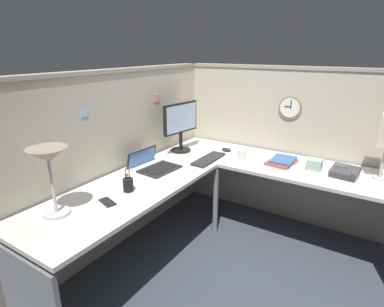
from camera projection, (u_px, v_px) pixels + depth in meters
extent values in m
plane|color=#383D47|center=(222.00, 244.00, 2.89)|extent=(6.80, 6.80, 0.00)
cube|color=#B7AD99|center=(120.00, 161.00, 2.79)|extent=(2.57, 0.10, 1.55)
cube|color=gray|center=(113.00, 71.00, 2.54)|extent=(2.57, 0.12, 0.03)
cube|color=#B7AD99|center=(285.00, 146.00, 3.20)|extent=(0.10, 2.37, 1.55)
cube|color=gray|center=(293.00, 68.00, 2.95)|extent=(0.12, 2.37, 0.03)
cube|color=beige|center=(154.00, 177.00, 2.60)|extent=(2.35, 0.66, 0.03)
cube|color=beige|center=(310.00, 171.00, 2.73)|extent=(0.66, 1.49, 0.03)
cylinder|color=slate|center=(215.00, 200.00, 2.99)|extent=(0.05, 0.05, 0.70)
cube|color=slate|center=(30.00, 300.00, 1.79)|extent=(0.03, 0.58, 0.60)
cylinder|color=black|center=(181.00, 150.00, 3.20)|extent=(0.20, 0.20, 0.02)
cylinder|color=black|center=(181.00, 141.00, 3.17)|extent=(0.04, 0.04, 0.20)
cube|color=black|center=(181.00, 118.00, 3.09)|extent=(0.46, 0.09, 0.30)
cube|color=#99B2D1|center=(182.00, 118.00, 3.08)|extent=(0.42, 0.06, 0.26)
cube|color=#232326|center=(160.00, 169.00, 2.70)|extent=(0.36, 0.27, 0.02)
cube|color=black|center=(160.00, 168.00, 2.70)|extent=(0.30, 0.20, 0.00)
cube|color=#232326|center=(141.00, 160.00, 2.82)|extent=(0.34, 0.10, 0.22)
cube|color=#4C84D8|center=(142.00, 160.00, 2.82)|extent=(0.31, 0.08, 0.18)
cube|color=#232326|center=(209.00, 159.00, 2.94)|extent=(0.43, 0.14, 0.02)
ellipsoid|color=#232326|center=(226.00, 150.00, 3.19)|extent=(0.06, 0.10, 0.03)
cylinder|color=#B7BABF|center=(57.00, 213.00, 1.98)|extent=(0.17, 0.17, 0.02)
cylinder|color=#B7BABF|center=(52.00, 185.00, 1.92)|extent=(0.02, 0.02, 0.38)
cone|color=gray|center=(48.00, 155.00, 1.86)|extent=(0.24, 0.24, 0.09)
cylinder|color=black|center=(128.00, 185.00, 2.29)|extent=(0.08, 0.08, 0.10)
cylinder|color=#1E1EB2|center=(126.00, 177.00, 2.26)|extent=(0.01, 0.02, 0.13)
cylinder|color=#B21E1E|center=(129.00, 176.00, 2.27)|extent=(0.01, 0.01, 0.13)
cylinder|color=#D8591E|center=(126.00, 175.00, 2.27)|extent=(0.03, 0.03, 0.01)
cube|color=black|center=(107.00, 202.00, 2.13)|extent=(0.11, 0.16, 0.01)
cube|color=#38383D|center=(344.00, 173.00, 2.55)|extent=(0.21, 0.22, 0.10)
cube|color=#8CA58C|center=(341.00, 167.00, 2.56)|extent=(0.02, 0.09, 0.04)
cube|color=#38383D|center=(356.00, 173.00, 2.49)|extent=(0.19, 0.06, 0.04)
cube|color=#BF3F38|center=(281.00, 162.00, 2.86)|extent=(0.31, 0.25, 0.02)
cube|color=#335999|center=(283.00, 160.00, 2.86)|extent=(0.26, 0.19, 0.02)
cylinder|color=#B7BABF|center=(379.00, 178.00, 2.53)|extent=(0.11, 0.11, 0.01)
cylinder|color=#B7BABF|center=(383.00, 162.00, 2.48)|extent=(0.02, 0.02, 0.27)
cylinder|color=silver|center=(242.00, 155.00, 2.94)|extent=(0.08, 0.08, 0.10)
cube|color=#8CAD99|center=(315.00, 164.00, 2.71)|extent=(0.12, 0.12, 0.09)
cylinder|color=olive|center=(290.00, 108.00, 3.02)|extent=(0.03, 0.22, 0.22)
cylinder|color=white|center=(290.00, 108.00, 3.00)|extent=(0.00, 0.19, 0.19)
cube|color=black|center=(288.00, 107.00, 3.01)|extent=(0.00, 0.06, 0.01)
cube|color=black|center=(291.00, 104.00, 2.98)|extent=(0.00, 0.01, 0.08)
cube|color=pink|center=(157.00, 98.00, 3.00)|extent=(0.09, 0.00, 0.08)
cube|color=#99B7E5|center=(84.00, 113.00, 2.31)|extent=(0.06, 0.00, 0.06)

